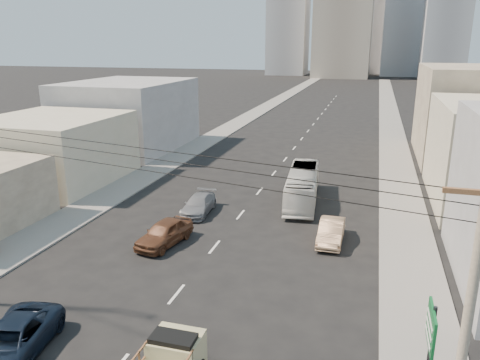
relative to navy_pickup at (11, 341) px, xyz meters
The scene contains 18 objects.
sidewalk_left 68.86m from the navy_pickup, 96.08° to the left, with size 3.50×180.00×0.12m, color gray.
sidewalk_right 70.36m from the navy_pickup, 76.68° to the left, with size 3.50×180.00×0.12m, color gray.
lane_dashes 51.67m from the navy_pickup, 85.05° to the left, with size 0.15×104.00×0.01m.
navy_pickup is the anchor object (origin of this frame).
city_bus 24.22m from the navy_pickup, 69.62° to the left, with size 2.26×9.64×2.69m, color silver.
sedan_brown 12.07m from the navy_pickup, 83.94° to the left, with size 1.85×4.61×1.57m, color #58321E.
sedan_tan 19.09m from the navy_pickup, 53.19° to the left, with size 1.50×4.32×1.42m, color tan.
sedan_grey 18.02m from the navy_pickup, 85.83° to the left, with size 1.86×4.58×1.33m, color slate.
green_sign 15.91m from the navy_pickup, ahead, with size 0.18×1.60×5.00m.
utility_pole 16.76m from the navy_pickup, ahead, with size 1.80×0.24×10.00m.
overhead_wires 9.36m from the navy_pickup, ahead, with size 23.01×5.02×0.72m.
bldg_right_far 49.19m from the navy_pickup, 60.06° to the left, with size 12.00×16.00×10.00m, color gray.
bldg_left_mid 26.86m from the navy_pickup, 122.91° to the left, with size 11.00×12.00×6.00m, color #BAB396.
bldg_left_far 40.50m from the navy_pickup, 111.87° to the left, with size 12.00×16.00×8.00m, color gray.
midrise_ne 185.84m from the navy_pickup, 83.02° to the left, with size 16.00×16.00×40.00m, color #919499.
midrise_nw 180.50m from the navy_pickup, 96.88° to the left, with size 15.00×15.00×34.00m, color #919499.
midrise_back 199.88m from the navy_pickup, 86.98° to the left, with size 18.00×18.00×44.00m, color gray.
midrise_east 167.59m from the navy_pickup, 78.10° to the left, with size 14.00×14.00×28.00m, color #919499.
Camera 1 is at (9.01, -11.63, 12.40)m, focal length 35.00 mm.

